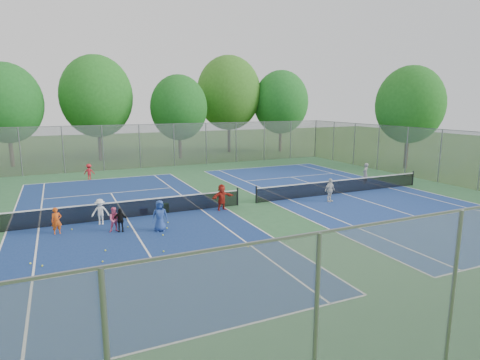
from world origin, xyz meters
name	(u,v)px	position (x,y,z in m)	size (l,w,h in m)	color
ground	(247,204)	(0.00, 0.00, 0.00)	(120.00, 120.00, 0.00)	#2C541A
court_pad	(247,204)	(0.00, 0.00, 0.01)	(32.00, 32.00, 0.01)	#30653A
court_left	(126,218)	(-7.00, 0.00, 0.02)	(10.97, 23.77, 0.01)	navy
court_right	(342,193)	(7.00, 0.00, 0.02)	(10.97, 23.77, 0.01)	navy
net_left	(126,210)	(-7.00, 0.00, 0.46)	(12.87, 0.10, 0.91)	black
net_right	(342,187)	(7.00, 0.00, 0.46)	(12.87, 0.10, 0.91)	black
fence_north	(174,145)	(0.00, 16.00, 2.00)	(32.00, 0.10, 4.00)	gray
fence_east	(440,156)	(16.00, 0.00, 2.00)	(32.00, 0.10, 4.00)	gray
tree_nw	(6,103)	(-14.00, 22.00, 5.89)	(6.40, 6.40, 9.58)	#443326
tree_nl	(97,96)	(-6.00, 23.00, 6.54)	(7.20, 7.20, 10.69)	#443326
tree_nc	(179,108)	(2.00, 21.00, 5.39)	(6.00, 6.00, 8.85)	#443326
tree_nr	(229,93)	(9.00, 24.00, 7.04)	(7.60, 7.60, 11.42)	#443326
tree_ne	(281,102)	(15.00, 22.00, 5.97)	(6.60, 6.60, 9.77)	#443326
tree_side_e	(410,105)	(19.00, 6.00, 5.74)	(6.00, 6.00, 9.20)	#443326
ball_crate	(144,211)	(-6.00, 0.47, 0.17)	(0.40, 0.40, 0.34)	#1636A9
ball_hopper	(166,208)	(-4.81, 0.30, 0.25)	(0.25, 0.25, 0.50)	#23832D
student_a	(57,221)	(-10.29, -1.32, 0.63)	(0.46, 0.30, 1.25)	#DA5014
student_b	(115,220)	(-7.82, -2.09, 0.59)	(0.58, 0.45, 1.19)	#EB5B89
student_c	(100,212)	(-8.31, -0.60, 0.65)	(0.84, 0.48, 1.30)	white
student_d	(120,220)	(-7.60, -2.20, 0.57)	(0.66, 0.28, 1.13)	black
student_e	(160,216)	(-5.88, -2.86, 0.74)	(0.73, 0.47, 1.49)	#274590
student_f	(222,197)	(-1.85, -0.60, 0.74)	(1.38, 0.44, 1.49)	#AF2619
child_far_baseline	(89,172)	(-7.91, 12.07, 0.63)	(0.81, 0.47, 1.26)	red
instructor	(365,174)	(10.55, 1.82, 0.78)	(0.57, 0.38, 1.57)	gray
teen_court_b	(330,190)	(4.85, -1.51, 0.72)	(0.85, 0.35, 1.44)	silver
tennis_ball_0	(30,264)	(-11.25, -4.78, 0.03)	(0.07, 0.07, 0.07)	#E1EF37
tennis_ball_1	(140,261)	(-7.47, -6.19, 0.03)	(0.07, 0.07, 0.07)	#C8F037
tennis_ball_2	(164,252)	(-6.42, -5.63, 0.03)	(0.07, 0.07, 0.07)	#AED230
tennis_ball_3	(163,235)	(-5.95, -3.62, 0.03)	(0.07, 0.07, 0.07)	#C6D631
tennis_ball_4	(42,266)	(-10.84, -5.21, 0.03)	(0.07, 0.07, 0.07)	#B3CC2F
tennis_ball_5	(248,247)	(-3.08, -6.58, 0.03)	(0.07, 0.07, 0.07)	yellow
tennis_ball_6	(128,227)	(-7.20, -1.71, 0.03)	(0.07, 0.07, 0.07)	#C4DA32
tennis_ball_7	(168,223)	(-5.24, -1.76, 0.03)	(0.07, 0.07, 0.07)	yellow
tennis_ball_8	(103,262)	(-8.77, -5.71, 0.03)	(0.07, 0.07, 0.07)	#CDD331
tennis_ball_9	(167,228)	(-5.53, -2.68, 0.03)	(0.07, 0.07, 0.07)	#BBD431
tennis_ball_10	(72,230)	(-9.67, -1.01, 0.03)	(0.07, 0.07, 0.07)	gold
tennis_ball_11	(105,251)	(-8.54, -4.54, 0.03)	(0.07, 0.07, 0.07)	#C9DD33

